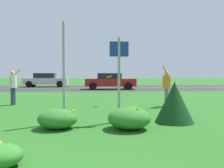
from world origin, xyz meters
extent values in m
plane|color=#26601E|center=(0.00, 11.55, 0.00)|extent=(120.00, 120.00, 0.00)
cube|color=#2D2D30|center=(0.00, 23.10, 0.00)|extent=(120.00, 9.71, 0.01)
cube|color=yellow|center=(0.00, 23.10, 0.01)|extent=(120.00, 0.16, 0.00)
ellipsoid|color=#2D7526|center=(0.76, 4.77, 0.26)|extent=(1.04, 0.97, 0.52)
sphere|color=yellow|center=(1.04, 4.46, 0.29)|extent=(0.08, 0.08, 0.08)
sphere|color=yellow|center=(1.13, 4.89, 0.44)|extent=(0.05, 0.05, 0.05)
sphere|color=yellow|center=(0.92, 4.62, 0.40)|extent=(0.06, 0.06, 0.06)
sphere|color=yellow|center=(1.18, 4.72, 0.48)|extent=(0.06, 0.06, 0.06)
sphere|color=yellow|center=(1.02, 4.77, 0.41)|extent=(0.08, 0.08, 0.08)
sphere|color=yellow|center=(0.56, 4.79, 0.33)|extent=(0.06, 0.06, 0.06)
sphere|color=orange|center=(0.23, 2.16, 0.33)|extent=(0.05, 0.05, 0.05)
sphere|color=orange|center=(0.50, 2.00, 0.26)|extent=(0.05, 0.05, 0.05)
sphere|color=orange|center=(0.19, 2.31, 0.31)|extent=(0.06, 0.06, 0.06)
ellipsoid|color=#2D7526|center=(2.63, 4.60, 0.29)|extent=(1.12, 1.16, 0.57)
sphere|color=orange|center=(2.32, 4.84, 0.32)|extent=(0.07, 0.07, 0.07)
sphere|color=orange|center=(2.80, 4.78, 0.55)|extent=(0.06, 0.06, 0.06)
sphere|color=orange|center=(2.82, 4.41, 0.55)|extent=(0.08, 0.08, 0.08)
sphere|color=orange|center=(2.94, 4.36, 0.32)|extent=(0.08, 0.08, 0.08)
sphere|color=orange|center=(2.74, 4.30, 0.32)|extent=(0.09, 0.09, 0.09)
cube|color=#93969B|center=(0.84, 5.51, 1.46)|extent=(0.07, 0.10, 2.93)
cube|color=#93969B|center=(2.45, 5.58, 1.26)|extent=(0.07, 0.10, 2.51)
cube|color=navy|center=(2.45, 5.55, 2.16)|extent=(0.56, 0.03, 0.44)
cone|color=#143D19|center=(4.07, 5.38, 0.60)|extent=(1.14, 1.14, 1.20)
cylinder|color=silver|center=(-2.00, 9.89, 1.07)|extent=(0.34, 0.34, 0.56)
sphere|color=tan|center=(-2.00, 9.89, 1.45)|extent=(0.21, 0.21, 0.21)
cylinder|color=navy|center=(-1.99, 9.98, 0.39)|extent=(0.14, 0.14, 0.79)
cylinder|color=navy|center=(-2.01, 9.81, 0.39)|extent=(0.14, 0.14, 0.79)
cylinder|color=tan|center=(-1.90, 10.08, 1.48)|extent=(0.47, 0.15, 0.41)
cylinder|color=tan|center=(-2.01, 9.70, 1.05)|extent=(0.12, 0.10, 0.53)
cylinder|color=orange|center=(4.86, 8.98, 1.07)|extent=(0.34, 0.34, 0.56)
sphere|color=tan|center=(4.86, 8.98, 1.45)|extent=(0.21, 0.21, 0.21)
cylinder|color=#726B5B|center=(4.84, 8.90, 0.40)|extent=(0.14, 0.14, 0.79)
cylinder|color=#726B5B|center=(4.87, 9.07, 0.40)|extent=(0.14, 0.14, 0.79)
cylinder|color=tan|center=(4.78, 8.80, 1.54)|extent=(0.36, 0.14, 0.50)
cylinder|color=tan|center=(4.86, 9.18, 1.05)|extent=(0.12, 0.10, 0.53)
cylinder|color=orange|center=(2.36, 9.48, 1.29)|extent=(0.26, 0.25, 0.13)
torus|color=orange|center=(2.36, 9.48, 1.28)|extent=(0.26, 0.25, 0.13)
cube|color=#B7BABF|center=(-3.45, 25.28, 0.62)|extent=(4.50, 1.82, 0.66)
cube|color=black|center=(-3.55, 25.28, 1.19)|extent=(2.10, 1.64, 0.52)
cylinder|color=black|center=(-1.90, 26.17, 0.33)|extent=(0.66, 0.22, 0.66)
cylinder|color=black|center=(-1.90, 24.39, 0.33)|extent=(0.66, 0.22, 0.66)
cylinder|color=black|center=(-5.00, 26.17, 0.33)|extent=(0.66, 0.22, 0.66)
cylinder|color=black|center=(-5.00, 24.39, 0.33)|extent=(0.66, 0.22, 0.66)
cube|color=maroon|center=(3.08, 20.91, 0.62)|extent=(4.50, 1.82, 0.66)
cube|color=black|center=(2.98, 20.91, 1.19)|extent=(2.10, 1.64, 0.52)
cylinder|color=black|center=(4.63, 21.80, 0.33)|extent=(0.66, 0.22, 0.66)
cylinder|color=black|center=(4.63, 20.02, 0.33)|extent=(0.66, 0.22, 0.66)
cylinder|color=black|center=(1.53, 21.80, 0.33)|extent=(0.66, 0.22, 0.66)
cylinder|color=black|center=(1.53, 20.02, 0.33)|extent=(0.66, 0.22, 0.66)
camera|label=1|loc=(1.75, -1.93, 1.46)|focal=40.80mm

